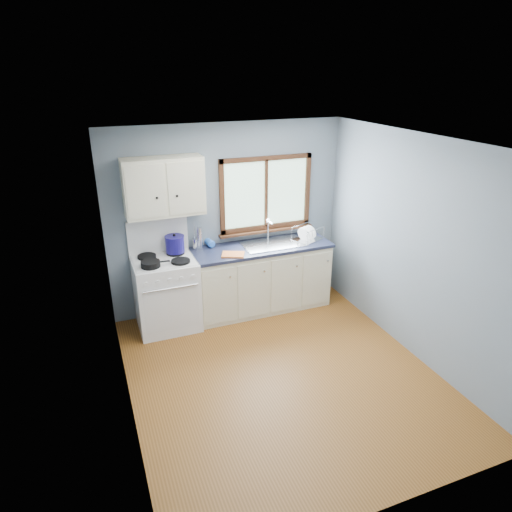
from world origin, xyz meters
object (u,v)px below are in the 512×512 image
object	(u,v)px
sink	(274,248)
thermos	(200,239)
stockpot	(175,244)
dish_rack	(307,236)
utensil_crock	(197,243)
gas_range	(166,291)
base_cabinets	(261,280)
skillet	(151,263)

from	to	relation	value
sink	thermos	size ratio (longest dim) A/B	2.80
stockpot	dish_rack	distance (m)	1.81
utensil_crock	dish_rack	distance (m)	1.51
gas_range	dish_rack	size ratio (longest dim) A/B	2.93
base_cabinets	dish_rack	size ratio (longest dim) A/B	3.99
skillet	stockpot	xyz separation A→B (m)	(0.36, 0.30, 0.08)
gas_range	sink	distance (m)	1.53
base_cabinets	thermos	xyz separation A→B (m)	(-0.79, 0.18, 0.66)
sink	dish_rack	size ratio (longest dim) A/B	1.81
sink	skillet	distance (m)	1.68
skillet	dish_rack	world-z (taller)	dish_rack
stockpot	dish_rack	world-z (taller)	stockpot
utensil_crock	sink	bearing A→B (deg)	-11.86
gas_range	dish_rack	bearing A→B (deg)	0.12
gas_range	base_cabinets	world-z (taller)	gas_range
thermos	sink	bearing A→B (deg)	-10.34
gas_range	stockpot	xyz separation A→B (m)	(0.18, 0.13, 0.57)
skillet	sink	bearing A→B (deg)	10.28
skillet	stockpot	world-z (taller)	stockpot
utensil_crock	thermos	distance (m)	0.09
sink	skillet	world-z (taller)	sink
skillet	utensil_crock	bearing A→B (deg)	34.78
gas_range	skillet	distance (m)	0.55
gas_range	dish_rack	world-z (taller)	gas_range
stockpot	thermos	distance (m)	0.34
skillet	dish_rack	distance (m)	2.17
utensil_crock	thermos	bearing A→B (deg)	-46.80
base_cabinets	skillet	distance (m)	1.60
thermos	dish_rack	size ratio (longest dim) A/B	0.65
gas_range	thermos	world-z (taller)	gas_range
base_cabinets	thermos	distance (m)	1.04
utensil_crock	dish_rack	bearing A→B (deg)	-8.51
gas_range	skillet	size ratio (longest dim) A/B	3.90
skillet	stockpot	distance (m)	0.48
stockpot	thermos	bearing A→B (deg)	10.33
thermos	skillet	bearing A→B (deg)	-152.28
gas_range	stockpot	bearing A→B (deg)	36.77
sink	dish_rack	bearing A→B (deg)	-1.62
base_cabinets	sink	size ratio (longest dim) A/B	2.20
stockpot	gas_range	bearing A→B (deg)	-143.23
sink	skillet	xyz separation A→B (m)	(-1.66, -0.19, 0.12)
gas_range	utensil_crock	xyz separation A→B (m)	(0.48, 0.23, 0.50)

